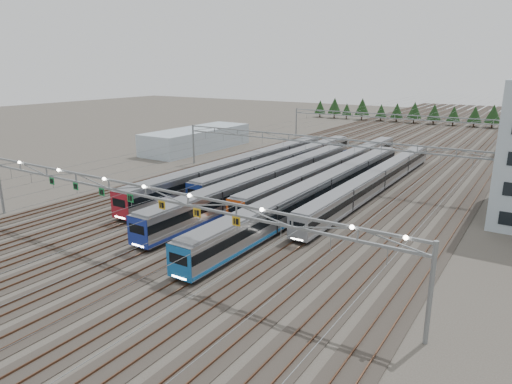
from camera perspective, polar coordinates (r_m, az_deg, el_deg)
The scene contains 13 objects.
ground at distance 49.77m, azimuth -13.06°, elevation -8.10°, with size 400.00×400.00×0.00m, color #47423A.
track_bed at distance 136.63m, azimuth 18.56°, elevation 7.07°, with size 54.00×260.00×5.42m.
train_a at distance 80.77m, azimuth -1.59°, elevation 3.13°, with size 3.15×56.10×4.11m.
train_b at distance 84.56m, azimuth 3.75°, elevation 3.58°, with size 2.96×52.22×3.86m.
train_c at distance 70.45m, azimuth 1.32°, elevation 1.23°, with size 3.04×53.21×3.97m.
train_d at distance 81.84m, azimuth 9.70°, elevation 2.92°, with size 2.83×60.31×3.68m.
train_e at distance 66.99m, azimuth 8.22°, elevation 0.27°, with size 2.96×61.44×3.86m.
train_f at distance 75.68m, azimuth 14.90°, elevation 1.49°, with size 2.62×54.84×3.41m.
gantry_near at distance 47.39m, azimuth -13.72°, elevation -0.24°, with size 56.36×0.61×8.08m.
gantry_mid at distance 79.79m, azimuth 7.66°, elevation 5.83°, with size 56.36×0.36×8.00m.
gantry_far at distance 121.66m, azimuth 16.92°, elevation 8.59°, with size 56.36×0.36×8.00m.
west_shed at distance 111.84m, azimuth -7.35°, elevation 6.57°, with size 10.00×30.00×5.02m, color #A3B5C3.
treeline at distance 170.89m, azimuth 21.45°, elevation 9.27°, with size 93.80×5.60×7.02m.
Camera 1 is at (33.46, -31.23, 19.55)m, focal length 32.00 mm.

